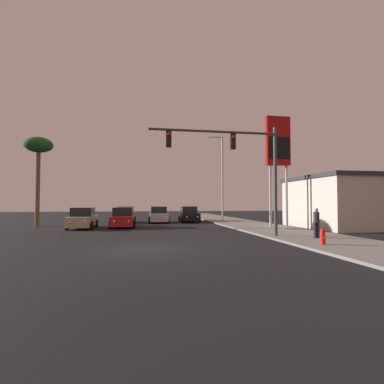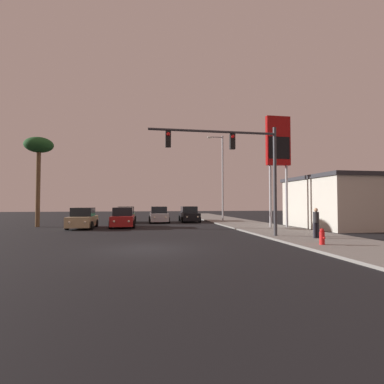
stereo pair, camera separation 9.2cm
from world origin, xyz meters
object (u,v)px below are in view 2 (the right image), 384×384
object	(u,v)px
car_green	(126,215)
car_silver	(159,215)
traffic_light_mast	(240,157)
fire_hydrant	(322,237)
car_black	(189,215)
gas_station_sign	(278,147)
car_red	(123,218)
street_lamp	(221,174)
car_tan	(83,219)
palm_tree_near	(39,149)
pedestrian_on_sidewalk	(316,222)

from	to	relation	value
car_green	car_silver	distance (m)	3.40
traffic_light_mast	fire_hydrant	world-z (taller)	traffic_light_mast
car_black	gas_station_sign	distance (m)	12.75
car_red	street_lamp	xyz separation A→B (m)	(9.81, 4.16, 4.36)
car_tan	palm_tree_near	world-z (taller)	palm_tree_near
gas_station_sign	palm_tree_near	world-z (taller)	gas_station_sign
car_red	street_lamp	bearing A→B (deg)	-156.11
car_tan	car_silver	distance (m)	8.96
car_black	car_tan	bearing A→B (deg)	35.15
car_tan	car_silver	world-z (taller)	same
car_tan	traffic_light_mast	xyz separation A→B (m)	(10.38, -8.82, 3.98)
traffic_light_mast	street_lamp	bearing A→B (deg)	79.09
car_black	palm_tree_near	size ratio (longest dim) A/B	0.56
car_tan	street_lamp	distance (m)	14.48
car_silver	gas_station_sign	bearing A→B (deg)	135.87
street_lamp	gas_station_sign	distance (m)	8.23
gas_station_sign	traffic_light_mast	bearing A→B (deg)	-131.90
car_black	car_red	bearing A→B (deg)	43.64
palm_tree_near	car_tan	bearing A→B (deg)	-27.47
street_lamp	palm_tree_near	size ratio (longest dim) A/B	1.16
car_silver	traffic_light_mast	bearing A→B (deg)	105.09
fire_hydrant	pedestrian_on_sidewalk	bearing A→B (deg)	63.07
car_tan	car_silver	xyz separation A→B (m)	(6.54, 6.12, 0.00)
car_red	gas_station_sign	bearing A→B (deg)	165.35
fire_hydrant	car_black	bearing A→B (deg)	99.26
car_green	car_silver	xyz separation A→B (m)	(3.39, -0.29, 0.00)
car_red	car_green	xyz separation A→B (m)	(-0.03, 5.87, 0.00)
car_tan	car_green	bearing A→B (deg)	-114.75
fire_hydrant	pedestrian_on_sidewalk	size ratio (longest dim) A/B	0.46
traffic_light_mast	gas_station_sign	distance (m)	8.12
car_black	car_tan	world-z (taller)	same
street_lamp	fire_hydrant	distance (m)	18.02
car_tan	fire_hydrant	xyz separation A→B (m)	(13.06, -12.71, -0.27)
traffic_light_mast	pedestrian_on_sidewalk	bearing A→B (deg)	-20.66
car_green	car_black	bearing A→B (deg)	-176.84
car_black	car_silver	xyz separation A→B (m)	(-3.34, -0.69, 0.00)
car_silver	car_tan	bearing A→B (deg)	43.76
car_red	car_black	xyz separation A→B (m)	(6.71, 6.26, 0.00)
car_silver	street_lamp	distance (m)	7.90
car_green	traffic_light_mast	world-z (taller)	traffic_light_mast
street_lamp	gas_station_sign	world-z (taller)	same
traffic_light_mast	fire_hydrant	size ratio (longest dim) A/B	10.06
car_black	pedestrian_on_sidewalk	distance (m)	17.66
traffic_light_mast	pedestrian_on_sidewalk	distance (m)	5.59
car_green	palm_tree_near	size ratio (longest dim) A/B	0.55
car_green	pedestrian_on_sidewalk	xyz separation A→B (m)	(11.14, -16.70, 0.27)
car_tan	car_silver	size ratio (longest dim) A/B	1.00
fire_hydrant	car_tan	bearing A→B (deg)	135.79
car_green	gas_station_sign	world-z (taller)	gas_station_sign
car_green	pedestrian_on_sidewalk	world-z (taller)	pedestrian_on_sidewalk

